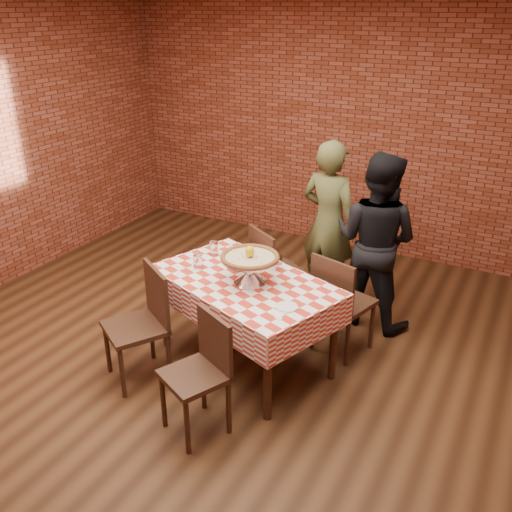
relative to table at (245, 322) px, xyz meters
The scene contains 19 objects.
ground 0.51m from the table, 119.96° to the right, with size 6.00×6.00×0.00m, color black.
back_wall 2.91m from the table, 93.68° to the left, with size 5.50×5.50×0.00m, color maroon.
table is the anchor object (origin of this frame).
tablecloth 0.26m from the table, ahead, with size 1.47×0.90×0.25m, color red, non-canonical shape.
pizza_stand 0.49m from the table, 17.10° to the right, with size 0.45×0.45×0.20m, color silver, non-canonical shape.
pizza 0.59m from the table, 17.10° to the right, with size 0.45×0.45×0.03m, color #C9B78F.
lemon 0.64m from the table, 17.10° to the right, with size 0.07×0.07×0.09m, color yellow.
water_glass_left 0.62m from the table, behind, with size 0.07×0.07×0.11m, color white.
water_glass_right 0.70m from the table, 147.44° to the left, with size 0.07×0.07×0.11m, color white.
side_plate 0.66m from the table, 26.80° to the right, with size 0.16×0.16×0.01m, color white.
sweetener_packet_a 0.74m from the table, 39.31° to the right, with size 0.05×0.04×0.01m, color white.
sweetener_packet_b 0.70m from the table, 32.65° to the right, with size 0.05×0.04×0.01m, color white.
condiment_caddy 0.55m from the table, 67.57° to the left, with size 0.09×0.07×0.13m, color silver.
chair_near_left 0.87m from the table, 137.62° to the right, with size 0.43×0.43×0.91m, color #412719, non-canonical shape.
chair_near_right 0.88m from the table, 83.65° to the right, with size 0.39×0.39×0.86m, color #412719, non-canonical shape.
chair_far_left 0.80m from the table, 95.66° to the left, with size 0.42×0.42×0.90m, color #412719, non-canonical shape.
chair_far_right 0.85m from the table, 40.83° to the left, with size 0.42×0.42×0.90m, color #412719, non-canonical shape.
diner_olive 1.41m from the table, 82.56° to the left, with size 0.58×0.38×1.60m, color #4F522A.
diner_black 1.39m from the table, 58.11° to the left, with size 0.78×0.61×1.60m, color black.
Camera 1 is at (2.06, -3.06, 2.73)m, focal length 39.02 mm.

